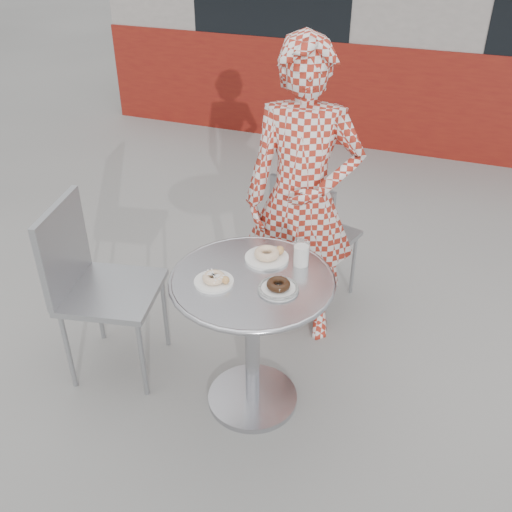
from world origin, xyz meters
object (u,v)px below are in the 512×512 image
(bistro_table, at_px, (252,311))
(plate_checker, at_px, (278,287))
(milk_cup, at_px, (301,254))
(plate_near, at_px, (214,279))
(seated_person, at_px, (302,200))
(plate_far, at_px, (268,255))
(chair_far, at_px, (314,262))
(chair_left, at_px, (115,321))

(bistro_table, xyz_separation_m, plate_checker, (0.14, -0.04, 0.20))
(plate_checker, bearing_deg, milk_cup, 82.18)
(bistro_table, height_order, plate_near, plate_near)
(seated_person, relative_size, plate_near, 9.58)
(bistro_table, xyz_separation_m, plate_far, (0.01, 0.17, 0.20))
(chair_far, height_order, seated_person, seated_person)
(chair_far, height_order, plate_checker, chair_far)
(chair_far, bearing_deg, plate_near, 96.10)
(plate_near, relative_size, plate_checker, 0.98)
(plate_far, bearing_deg, plate_checker, -59.13)
(chair_far, xyz_separation_m, milk_cup, (0.13, -0.77, 0.54))
(bistro_table, height_order, plate_checker, plate_checker)
(chair_far, bearing_deg, plate_checker, 111.33)
(seated_person, bearing_deg, chair_far, 78.59)
(plate_near, distance_m, plate_checker, 0.28)
(chair_left, height_order, plate_checker, chair_left)
(plate_near, height_order, milk_cup, milk_cup)
(bistro_table, xyz_separation_m, milk_cup, (0.17, 0.18, 0.24))
(plate_far, relative_size, milk_cup, 1.73)
(chair_far, distance_m, seated_person, 0.64)
(bistro_table, distance_m, seated_person, 0.70)
(seated_person, height_order, plate_checker, seated_person)
(chair_far, relative_size, milk_cup, 7.34)
(chair_left, xyz_separation_m, plate_far, (0.78, 0.19, 0.48))
(bistro_table, bearing_deg, milk_cup, 47.74)
(plate_far, height_order, plate_checker, plate_far)
(bistro_table, xyz_separation_m, chair_far, (0.03, 0.96, -0.30))
(plate_checker, bearing_deg, plate_near, -169.50)
(chair_far, xyz_separation_m, seated_person, (-0.01, -0.30, 0.57))
(chair_left, xyz_separation_m, plate_near, (0.63, -0.08, 0.47))
(plate_near, bearing_deg, milk_cup, 41.89)
(bistro_table, distance_m, chair_left, 0.82)
(seated_person, relative_size, plate_far, 8.18)
(plate_near, bearing_deg, seated_person, 77.53)
(seated_person, xyz_separation_m, plate_near, (-0.16, -0.74, -0.06))
(seated_person, distance_m, plate_far, 0.48)
(chair_far, relative_size, plate_far, 4.25)
(milk_cup, bearing_deg, chair_left, -168.11)
(seated_person, relative_size, milk_cup, 14.12)
(bistro_table, relative_size, chair_left, 0.79)
(chair_far, height_order, chair_left, chair_left)
(chair_far, xyz_separation_m, plate_far, (-0.02, -0.78, 0.50))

